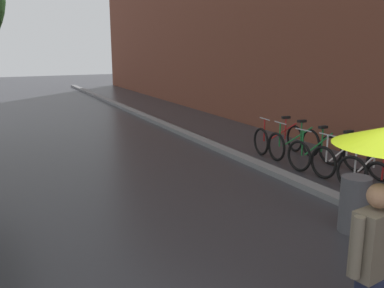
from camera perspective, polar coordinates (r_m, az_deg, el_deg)
kerb_strip at (r=13.19m, az=-1.06°, el=1.48°), size 0.30×36.00×0.12m
parked_bicycle_2 at (r=9.03m, az=22.77°, el=-3.00°), size 1.17×0.85×0.96m
parked_bicycle_3 at (r=9.60m, az=19.46°, el=-1.80°), size 1.13×0.78×0.96m
parked_bicycle_4 at (r=9.98m, az=16.40°, el=-1.03°), size 1.14×0.80×0.96m
parked_bicycle_5 at (r=10.66m, az=13.67°, el=0.03°), size 1.12×0.76×0.96m
parked_bicycle_6 at (r=11.13m, az=11.64°, el=0.68°), size 1.14×0.79×0.96m
litter_bin at (r=6.78m, az=21.20°, el=-7.63°), size 0.44×0.44×0.85m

